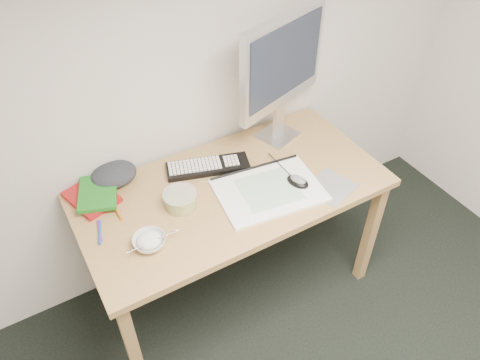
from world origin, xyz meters
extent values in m
plane|color=silver|center=(0.00, 1.80, 1.30)|extent=(3.60, 0.00, 3.60)
cube|color=#AC814F|center=(-0.48, 1.13, 0.36)|extent=(0.05, 0.05, 0.71)
cube|color=#AC814F|center=(0.82, 1.13, 0.36)|extent=(0.05, 0.05, 0.71)
cube|color=#AC814F|center=(-0.48, 1.73, 0.36)|extent=(0.05, 0.05, 0.71)
cube|color=#AC814F|center=(0.82, 1.73, 0.36)|extent=(0.05, 0.05, 0.71)
cube|color=#AC814F|center=(0.17, 1.43, 0.73)|extent=(1.40, 0.70, 0.03)
cube|color=gray|center=(0.56, 1.21, 0.75)|extent=(0.24, 0.23, 0.00)
cube|color=silver|center=(0.30, 1.33, 0.76)|extent=(0.50, 0.39, 0.01)
cube|color=black|center=(0.14, 1.60, 0.76)|extent=(0.41, 0.24, 0.02)
cube|color=silver|center=(0.57, 1.65, 0.75)|extent=(0.23, 0.22, 0.01)
cube|color=silver|center=(0.57, 1.65, 0.85)|extent=(0.07, 0.04, 0.18)
cube|color=silver|center=(0.57, 1.65, 1.17)|extent=(0.54, 0.21, 0.45)
cube|color=black|center=(0.57, 1.65, 1.18)|extent=(0.48, 0.16, 0.35)
ellipsoid|color=black|center=(0.44, 1.30, 0.78)|extent=(0.10, 0.13, 0.04)
imported|color=white|center=(-0.28, 1.30, 0.77)|extent=(0.14, 0.14, 0.04)
cylinder|color=#B0B0B2|center=(-0.27, 1.28, 0.79)|extent=(0.21, 0.02, 0.02)
cylinder|color=#F1DB55|center=(-0.08, 1.44, 0.79)|extent=(0.17, 0.17, 0.07)
cube|color=maroon|center=(-0.40, 1.68, 0.76)|extent=(0.23, 0.27, 0.02)
cube|color=#1B6E1B|center=(-0.37, 1.67, 0.78)|extent=(0.23, 0.26, 0.02)
ellipsoid|color=#282A30|center=(-0.27, 1.75, 0.79)|extent=(0.20, 0.18, 0.07)
cylinder|color=pink|center=(0.19, 1.45, 0.75)|extent=(0.19, 0.01, 0.01)
cylinder|color=tan|center=(0.14, 1.48, 0.75)|extent=(0.16, 0.11, 0.01)
cylinder|color=black|center=(0.28, 1.45, 0.75)|extent=(0.19, 0.05, 0.01)
cylinder|color=#213CB4|center=(-0.43, 1.47, 0.76)|extent=(0.05, 0.13, 0.01)
cylinder|color=#C87017|center=(-0.33, 1.56, 0.76)|extent=(0.02, 0.14, 0.01)
cylinder|color=#7D278F|center=(-0.43, 1.48, 0.76)|extent=(0.03, 0.11, 0.01)
camera|label=1|loc=(-0.58, 0.07, 2.20)|focal=35.00mm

